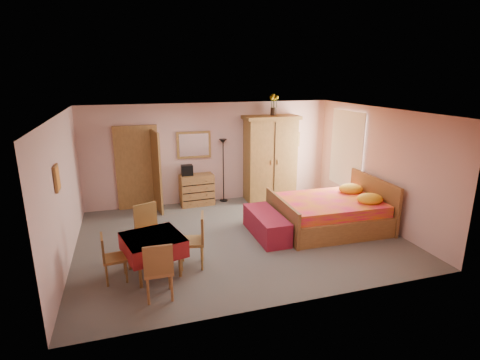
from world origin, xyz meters
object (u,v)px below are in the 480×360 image
object	(u,v)px
bed	(329,205)
chair_east	(192,241)
stereo	(187,170)
chair_west	(115,257)
sunflower_vase	(274,105)
chair_south	(158,269)
chest_of_drawers	(197,190)
chair_north	(151,232)
floor_lamp	(223,171)
wall_mirror	(194,145)
dining_table	(154,255)
bench	(266,225)
wardrobe	(270,158)

from	to	relation	value
bed	chair_east	size ratio (longest dim) A/B	2.42
stereo	chair_west	bearing A→B (deg)	-117.77
sunflower_vase	chair_south	xyz separation A→B (m)	(-3.42, -3.98, -2.06)
chest_of_drawers	chair_north	size ratio (longest dim) A/B	0.86
chest_of_drawers	chair_north	xyz separation A→B (m)	(-1.34, -2.62, 0.09)
stereo	floor_lamp	distance (m)	0.98
wall_mirror	chair_east	size ratio (longest dim) A/B	0.91
chest_of_drawers	floor_lamp	xyz separation A→B (m)	(0.74, 0.10, 0.44)
bed	dining_table	bearing A→B (deg)	-165.14
dining_table	floor_lamp	bearing A→B (deg)	57.89
chair_south	chair_north	bearing A→B (deg)	91.03
chest_of_drawers	chair_north	bearing A→B (deg)	-119.90
chair_north	bench	bearing A→B (deg)	163.72
wardrobe	chest_of_drawers	bearing A→B (deg)	177.97
wardrobe	wall_mirror	bearing A→B (deg)	171.96
chest_of_drawers	dining_table	bearing A→B (deg)	-115.51
bench	wall_mirror	bearing A→B (deg)	111.73
floor_lamp	bench	world-z (taller)	floor_lamp
sunflower_vase	chair_east	xyz separation A→B (m)	(-2.77, -3.17, -2.05)
chest_of_drawers	bench	bearing A→B (deg)	-69.33
bench	dining_table	bearing A→B (deg)	-159.55
stereo	chair_east	xyz separation A→B (m)	(-0.46, -3.20, -0.46)
wardrobe	chair_south	xyz separation A→B (m)	(-3.33, -3.90, -0.66)
stereo	sunflower_vase	world-z (taller)	sunflower_vase
sunflower_vase	bed	world-z (taller)	sunflower_vase
chest_of_drawers	sunflower_vase	distance (m)	2.97
wall_mirror	floor_lamp	size ratio (longest dim) A/B	0.52
wall_mirror	chair_south	size ratio (longest dim) A/B	0.93
wardrobe	chair_north	size ratio (longest dim) A/B	2.28
stereo	wall_mirror	bearing A→B (deg)	38.16
bench	chair_west	world-z (taller)	chair_west
sunflower_vase	chair_south	size ratio (longest dim) A/B	0.58
stereo	wardrobe	xyz separation A→B (m)	(2.21, -0.12, 0.19)
wardrobe	bench	size ratio (longest dim) A/B	1.53
chest_of_drawers	chair_west	xyz separation A→B (m)	(-1.98, -3.29, 0.01)
chest_of_drawers	dining_table	xyz separation A→B (m)	(-1.36, -3.24, -0.06)
wardrobe	bench	distance (m)	2.61
sunflower_vase	bed	bearing A→B (deg)	-80.00
stereo	chair_west	size ratio (longest dim) A/B	0.35
stereo	floor_lamp	bearing A→B (deg)	4.26
chest_of_drawers	chair_east	world-z (taller)	chair_east
sunflower_vase	chair_west	bearing A→B (deg)	-141.01
wall_mirror	chair_north	bearing A→B (deg)	-113.82
wardrobe	chair_west	world-z (taller)	wardrobe
stereo	chair_north	bearing A→B (deg)	-112.74
sunflower_vase	dining_table	world-z (taller)	sunflower_vase
floor_lamp	chair_east	size ratio (longest dim) A/B	1.75
stereo	chair_west	world-z (taller)	stereo
wardrobe	chair_south	world-z (taller)	wardrobe
chair_north	chair_east	xyz separation A→B (m)	(0.65, -0.56, -0.02)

